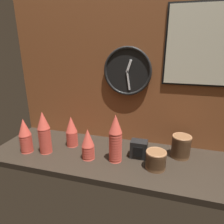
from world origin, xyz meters
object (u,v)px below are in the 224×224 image
cup_stack_center_left (72,131)px  wall_clock (127,71)px  bowl_stack_far_right (181,146)px  cup_stack_center (88,144)px  cup_stack_left (44,132)px  cup_stack_far_left (25,135)px  menu_board (204,46)px  napkin_dispenser (139,149)px  bowl_stack_right (156,159)px  cup_stack_center_right (115,138)px

cup_stack_center_left → wall_clock: (36.49, 18.57, 42.08)cm
bowl_stack_far_right → wall_clock: wall_clock is taller
cup_stack_center → cup_stack_left: bearing=-178.6°
wall_clock → cup_stack_center_left: bearing=-153.0°
cup_stack_center → cup_stack_far_left: bearing=-175.3°
menu_board → napkin_dispenser: 76.30cm
cup_stack_center → napkin_dispenser: size_ratio=1.77×
bowl_stack_far_right → bowl_stack_right: (-14.90, -17.74, -1.93)cm
cup_stack_center → menu_board: bearing=26.4°
cup_stack_center_right → cup_stack_center: bearing=-172.8°
cup_stack_center_right → napkin_dispenser: 18.85cm
cup_stack_center_left → napkin_dispenser: cup_stack_center_left is taller
cup_stack_far_left → menu_board: 129.83cm
napkin_dispenser → cup_stack_center: bearing=-161.8°
cup_stack_center_left → bowl_stack_far_right: size_ratio=1.48×
cup_stack_center_left → napkin_dispenser: (49.80, -2.68, -5.43)cm
cup_stack_far_left → wall_clock: bearing=29.3°
cup_stack_center_right → cup_stack_center_left: size_ratio=1.39×
cup_stack_center_right → bowl_stack_far_right: (40.44, 16.15, -7.83)cm
cup_stack_center_left → menu_board: (83.63, 19.46, 59.28)cm
menu_board → napkin_dispenser: menu_board is taller
cup_stack_center_right → menu_board: (47.65, 30.30, 54.84)cm
napkin_dispenser → cup_stack_far_left: bearing=-169.5°
wall_clock → cup_stack_left: bearing=-146.9°
cup_stack_center → cup_stack_center_left: (-18.16, 13.08, 0.89)cm
cup_stack_left → wall_clock: wall_clock is taller
cup_stack_left → bowl_stack_right: cup_stack_left is taller
bowl_stack_far_right → bowl_stack_right: bearing=-130.0°
bowl_stack_far_right → wall_clock: bearing=161.6°
cup_stack_center_right → cup_stack_far_left: bearing=-174.6°
cup_stack_left → cup_stack_center_right: (49.16, 3.02, 0.89)cm
cup_stack_left → cup_stack_far_left: cup_stack_left is taller
menu_board → cup_stack_far_left: bearing=-161.8°
bowl_stack_far_right → bowl_stack_right: 23.25cm
cup_stack_left → bowl_stack_right: 75.25cm
cup_stack_center_left → menu_board: size_ratio=0.45×
bowl_stack_right → cup_stack_left: bearing=-178.9°
cup_stack_center_right → napkin_dispenser: cup_stack_center_right is taller
cup_stack_left → cup_stack_center_left: cup_stack_left is taller
bowl_stack_far_right → menu_board: bearing=63.0°
cup_stack_center_left → wall_clock: wall_clock is taller
cup_stack_center_right → bowl_stack_far_right: size_ratio=2.07×
cup_stack_center → wall_clock: 56.43cm
bowl_stack_right → cup_stack_center_right: bearing=176.4°
cup_stack_center_left → napkin_dispenser: size_ratio=1.92×
cup_stack_center_right → cup_stack_center_left: (-35.98, 10.84, -4.44)cm
cup_stack_left → wall_clock: 70.74cm
cup_stack_far_left → menu_board: menu_board is taller
cup_stack_left → cup_stack_center_left: bearing=46.5°
cup_stack_center → wall_clock: wall_clock is taller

